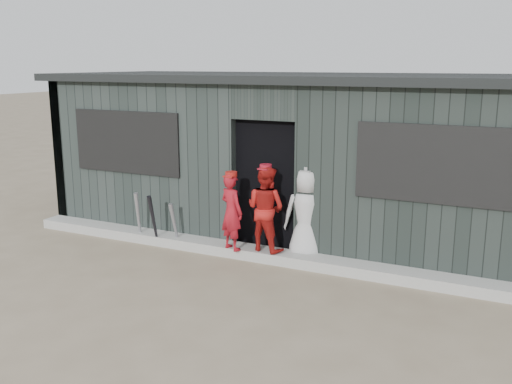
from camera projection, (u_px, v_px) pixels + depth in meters
The scene contains 9 objects.
ground at pixel (191, 305), 6.75m from camera, with size 80.00×80.00×0.00m, color #766751.
curb at pixel (257, 253), 8.33m from camera, with size 8.00×0.36×0.15m, color #9C9C97.
bat_left at pixel (138, 217), 9.02m from camera, with size 0.07×0.07×0.83m, color #9A99A2.
bat_mid at pixel (175, 225), 8.78m from camera, with size 0.07×0.07×0.71m, color gray.
bat_right at pixel (154, 221), 8.76m from camera, with size 0.07×0.07×0.86m, color black.
player_red_left at pixel (232, 212), 8.17m from camera, with size 0.41×0.27×1.12m, color maroon.
player_red_right at pixel (266, 208), 8.13m from camera, with size 0.60×0.47×1.23m, color #AC1915.
player_grey_back at pixel (307, 215), 8.15m from camera, with size 0.66×0.43×1.35m, color #BDBDBD.
dugout at pixel (300, 155), 9.55m from camera, with size 8.30×3.30×2.62m.
Camera 1 is at (3.41, -5.34, 2.80)m, focal length 40.00 mm.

